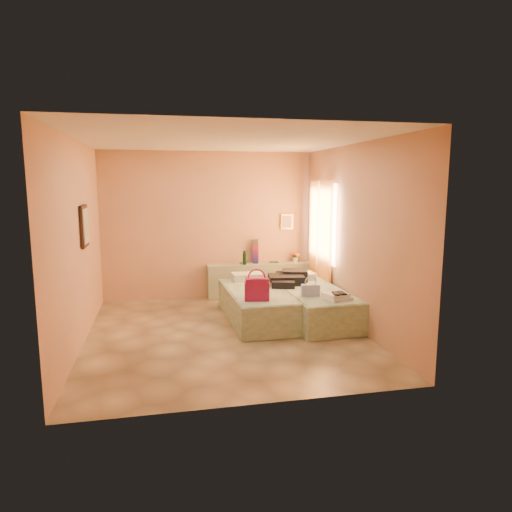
% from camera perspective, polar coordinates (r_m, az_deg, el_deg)
% --- Properties ---
extents(ground, '(4.50, 4.50, 0.00)m').
position_cam_1_polar(ground, '(6.90, -3.81, -9.60)').
color(ground, tan).
rests_on(ground, ground).
extents(room_walls, '(4.02, 4.51, 2.81)m').
position_cam_1_polar(room_walls, '(7.14, -2.96, 5.71)').
color(room_walls, tan).
rests_on(room_walls, ground).
extents(headboard_ledge, '(2.05, 0.30, 0.65)m').
position_cam_1_polar(headboard_ledge, '(8.97, 0.46, -3.00)').
color(headboard_ledge, gray).
rests_on(headboard_ledge, ground).
extents(bed_left, '(0.96, 2.03, 0.50)m').
position_cam_1_polar(bed_left, '(7.46, 0.15, -6.13)').
color(bed_left, beige).
rests_on(bed_left, ground).
extents(bed_right, '(0.96, 2.03, 0.50)m').
position_cam_1_polar(bed_right, '(7.54, 7.16, -6.03)').
color(bed_right, beige).
rests_on(bed_right, ground).
extents(water_bottle, '(0.09, 0.09, 0.26)m').
position_cam_1_polar(water_bottle, '(8.78, -1.44, -0.25)').
color(water_bottle, '#14381C').
rests_on(water_bottle, headboard_ledge).
extents(rainbow_box, '(0.14, 0.14, 0.48)m').
position_cam_1_polar(rainbow_box, '(8.92, -0.02, 0.61)').
color(rainbow_box, '#931244').
rests_on(rainbow_box, headboard_ledge).
extents(small_dish, '(0.16, 0.16, 0.03)m').
position_cam_1_polar(small_dish, '(8.86, -1.67, -0.91)').
color(small_dish, '#4D8E70').
rests_on(small_dish, headboard_ledge).
extents(green_book, '(0.20, 0.17, 0.03)m').
position_cam_1_polar(green_book, '(9.02, 2.22, -0.74)').
color(green_book, '#2A4F35').
rests_on(green_book, headboard_ledge).
extents(flower_vase, '(0.21, 0.21, 0.24)m').
position_cam_1_polar(flower_vase, '(9.10, 4.96, -0.01)').
color(flower_vase, silver).
rests_on(flower_vase, headboard_ledge).
extents(magenta_handbag, '(0.38, 0.24, 0.33)m').
position_cam_1_polar(magenta_handbag, '(6.73, 0.08, -4.14)').
color(magenta_handbag, '#931244').
rests_on(magenta_handbag, bed_left).
extents(khaki_garment, '(0.41, 0.35, 0.06)m').
position_cam_1_polar(khaki_garment, '(7.70, 1.39, -3.48)').
color(khaki_garment, tan).
rests_on(khaki_garment, bed_left).
extents(clothes_pile, '(0.75, 0.75, 0.19)m').
position_cam_1_polar(clothes_pile, '(7.84, 4.18, -2.78)').
color(clothes_pile, black).
rests_on(clothes_pile, bed_right).
extents(blue_handbag, '(0.29, 0.14, 0.18)m').
position_cam_1_polar(blue_handbag, '(7.04, 6.82, -4.26)').
color(blue_handbag, '#405B99').
rests_on(blue_handbag, bed_right).
extents(towel_stack, '(0.42, 0.38, 0.10)m').
position_cam_1_polar(towel_stack, '(6.88, 10.19, -5.01)').
color(towel_stack, white).
rests_on(towel_stack, bed_right).
extents(sandal_pair, '(0.19, 0.23, 0.02)m').
position_cam_1_polar(sandal_pair, '(6.82, 10.33, -4.61)').
color(sandal_pair, black).
rests_on(sandal_pair, towel_stack).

